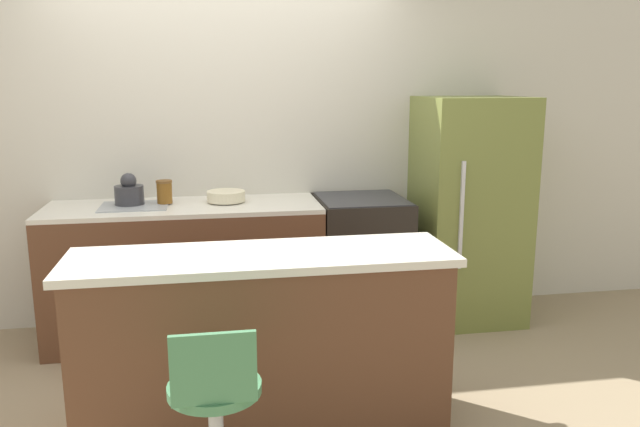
{
  "coord_description": "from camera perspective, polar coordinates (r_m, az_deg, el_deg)",
  "views": [
    {
      "loc": [
        -0.09,
        -3.88,
        1.75
      ],
      "look_at": [
        0.55,
        -0.3,
        0.98
      ],
      "focal_mm": 35.0,
      "sensor_mm": 36.0,
      "label": 1
    }
  ],
  "objects": [
    {
      "name": "ground_plane",
      "position": [
        4.26,
        -8.19,
        -12.42
      ],
      "size": [
        14.0,
        14.0,
        0.0
      ],
      "primitive_type": "plane",
      "color": "#998466"
    },
    {
      "name": "wall_back",
      "position": [
        4.61,
        -8.99,
        6.23
      ],
      "size": [
        8.0,
        0.06,
        2.6
      ],
      "color": "beige",
      "rests_on": "ground_plane"
    },
    {
      "name": "back_counter",
      "position": [
        4.42,
        -12.12,
        -5.16
      ],
      "size": [
        1.84,
        0.65,
        0.94
      ],
      "color": "brown",
      "rests_on": "ground_plane"
    },
    {
      "name": "kitchen_island",
      "position": [
        3.2,
        -5.16,
        -11.66
      ],
      "size": [
        1.88,
        0.55,
        0.93
      ],
      "color": "brown",
      "rests_on": "ground_plane"
    },
    {
      "name": "oven_range",
      "position": [
        4.54,
        3.75,
        -4.43
      ],
      "size": [
        0.62,
        0.67,
        0.94
      ],
      "color": "black",
      "rests_on": "ground_plane"
    },
    {
      "name": "refrigerator",
      "position": [
        4.71,
        13.43,
        0.28
      ],
      "size": [
        0.73,
        0.69,
        1.64
      ],
      "color": "olive",
      "rests_on": "ground_plane"
    },
    {
      "name": "stool_chair",
      "position": [
        2.65,
        -9.5,
        -18.39
      ],
      "size": [
        0.37,
        0.37,
        0.86
      ],
      "color": "#B7B7BC",
      "rests_on": "ground_plane"
    },
    {
      "name": "kettle",
      "position": [
        4.37,
        -17.05,
        1.88
      ],
      "size": [
        0.19,
        0.19,
        0.21
      ],
      "color": "#333338",
      "rests_on": "back_counter"
    },
    {
      "name": "mixing_bowl",
      "position": [
        4.35,
        -8.58,
        1.59
      ],
      "size": [
        0.26,
        0.26,
        0.07
      ],
      "color": "beige",
      "rests_on": "back_counter"
    },
    {
      "name": "canister_jar",
      "position": [
        4.35,
        -14.04,
        1.95
      ],
      "size": [
        0.11,
        0.11,
        0.16
      ],
      "color": "brown",
      "rests_on": "back_counter"
    }
  ]
}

